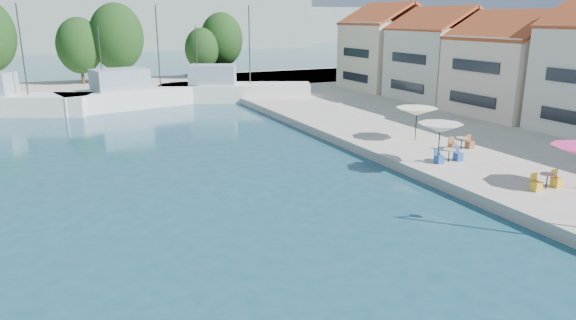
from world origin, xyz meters
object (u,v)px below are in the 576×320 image
trawler_03 (142,95)px  umbrella_cream (417,112)px  trawler_04 (232,91)px  trawler_02 (10,103)px  umbrella_white (440,128)px

trawler_03 → umbrella_cream: (13.84, -25.63, 1.47)m
trawler_04 → umbrella_cream: trawler_04 is taller
trawler_02 → umbrella_cream: bearing=-21.2°
trawler_03 → umbrella_cream: bearing=-74.3°
umbrella_white → trawler_04: bearing=93.7°
trawler_03 → umbrella_white: 32.97m
trawler_03 → umbrella_cream: 29.16m
trawler_02 → umbrella_cream: (25.56, -25.89, 1.47)m
trawler_03 → umbrella_white: trawler_03 is taller
trawler_04 → umbrella_white: bearing=-62.8°
trawler_03 → trawler_04: (9.26, -0.72, 0.00)m
trawler_03 → trawler_02: bearing=166.0°
umbrella_cream → umbrella_white: bearing=-116.3°
trawler_04 → umbrella_cream: (4.59, -24.90, 1.47)m
trawler_04 → trawler_02: bearing=-159.2°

